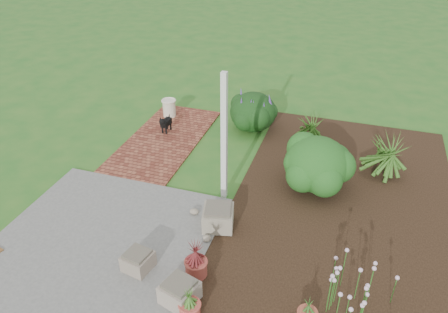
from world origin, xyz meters
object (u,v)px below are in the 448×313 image
(black_dog, at_px, (165,123))
(evergreen_shrub, at_px, (317,163))
(cream_ceramic_urn, at_px, (169,108))
(stone_trough_near, at_px, (180,293))

(black_dog, distance_m, evergreen_shrub, 3.86)
(cream_ceramic_urn, xyz_separation_m, evergreen_shrub, (3.97, -1.95, 0.30))
(stone_trough_near, height_order, black_dog, black_dog)
(black_dog, distance_m, cream_ceramic_urn, 0.88)
(stone_trough_near, distance_m, black_dog, 5.08)
(cream_ceramic_urn, distance_m, evergreen_shrub, 4.43)
(stone_trough_near, xyz_separation_m, black_dog, (-2.28, 4.53, 0.10))
(stone_trough_near, relative_size, evergreen_shrub, 0.37)
(stone_trough_near, distance_m, evergreen_shrub, 3.72)
(stone_trough_near, relative_size, black_dog, 0.93)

